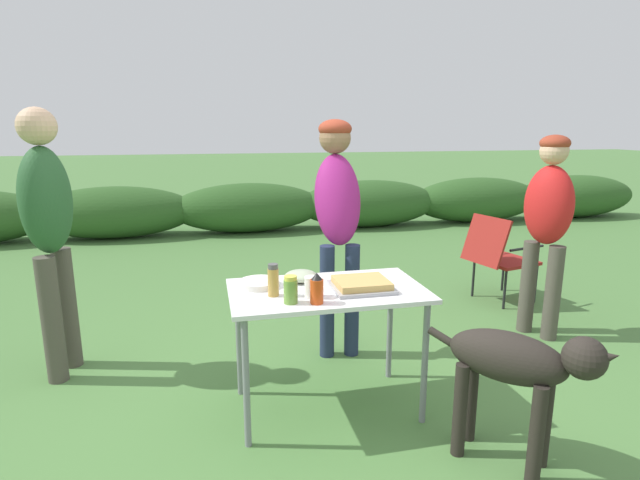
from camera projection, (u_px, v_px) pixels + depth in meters
ground_plane at (327, 407)px, 2.98m from camera, size 60.00×60.00×0.00m
shrub_hedge at (248, 208)px, 7.90m from camera, size 14.40×0.90×0.78m
folding_table at (327, 302)px, 2.83m from camera, size 1.10×0.64×0.74m
food_tray at (362, 285)px, 2.81m from camera, size 0.33×0.30×0.06m
plate_stack at (259, 283)px, 2.86m from camera, size 0.24×0.24×0.03m
mixing_bowl at (301, 276)px, 2.95m from camera, size 0.19×0.19×0.06m
paper_cup_stack at (312, 287)px, 2.67m from camera, size 0.08×0.08×0.11m
relish_jar at (291, 290)px, 2.57m from camera, size 0.07×0.07×0.15m
hot_sauce_bottle at (317, 289)px, 2.57m from camera, size 0.07×0.07×0.17m
spice_jar at (273, 280)px, 2.68m from camera, size 0.06×0.06×0.18m
standing_person_with_beanie at (337, 206)px, 3.55m from camera, size 0.37×0.50×1.69m
standing_person_in_olive_jacket at (48, 220)px, 3.17m from camera, size 0.35×0.44×1.75m
standing_person_in_gray_fleece at (548, 216)px, 3.81m from camera, size 0.40×0.45×1.58m
dog at (517, 368)px, 2.37m from camera, size 0.63×0.70×0.74m
camp_chair_green_behind_table at (498, 254)px, 4.70m from camera, size 0.68×0.59×0.83m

